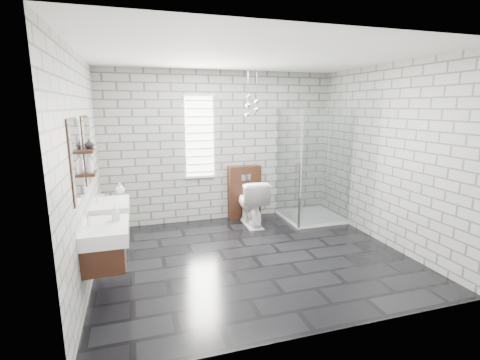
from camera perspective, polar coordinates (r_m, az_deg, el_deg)
name	(u,v)px	position (r m, az deg, el deg)	size (l,w,h in m)	color
floor	(253,257)	(5.04, 2.18, -12.48)	(4.20, 3.60, 0.02)	black
ceiling	(255,55)	(4.63, 2.46, 19.82)	(4.20, 3.60, 0.02)	white
wall_back	(221,147)	(6.37, -3.10, 5.42)	(4.20, 0.02, 2.70)	#A2A29D
wall_front	(324,194)	(3.03, 13.69, -2.28)	(4.20, 0.02, 2.70)	#A2A29D
wall_left	(83,170)	(4.43, -24.42, 1.44)	(0.02, 3.60, 2.70)	#A2A29D
wall_right	(386,156)	(5.70, 22.82, 3.71)	(0.02, 3.60, 2.70)	#A2A29D
vanity_left	(102,234)	(4.01, -21.76, -8.17)	(0.47, 0.70, 1.57)	#3B1E12
vanity_right	(107,209)	(4.90, -20.94, -4.48)	(0.47, 0.70, 1.57)	#3B1E12
shelf_lower	(90,173)	(4.38, -23.43, 1.01)	(0.14, 0.30, 0.03)	#3B1E12
shelf_upper	(88,151)	(4.34, -23.71, 4.38)	(0.14, 0.30, 0.03)	#3B1E12
window	(200,137)	(6.24, -6.65, 7.06)	(0.56, 0.05, 1.48)	white
cistern_panel	(244,192)	(6.52, 0.70, -2.00)	(0.60, 0.20, 1.00)	#3B1E12
flush_plate	(246,178)	(6.36, 1.00, 0.41)	(0.18, 0.01, 0.12)	silver
shower_enclosure	(310,194)	(6.48, 11.37, -2.30)	(1.00, 1.00, 2.03)	white
pendant_cluster	(251,105)	(6.02, 1.87, 12.24)	(0.27, 0.23, 0.80)	silver
toilet	(251,202)	(6.16, 1.88, -3.70)	(0.46, 0.80, 0.82)	white
soap_bottle_a	(115,213)	(4.05, -19.76, -5.18)	(0.08, 0.08, 0.17)	#B2B2B2
soap_bottle_b	(120,188)	(5.26, -19.11, -1.28)	(0.13, 0.13, 0.16)	#B2B2B2
soap_bottle_c	(89,164)	(4.30, -23.50, 2.41)	(0.08, 0.08, 0.21)	#B2B2B2
vase	(89,144)	(4.43, -23.52, 5.45)	(0.11, 0.11, 0.11)	#B2B2B2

